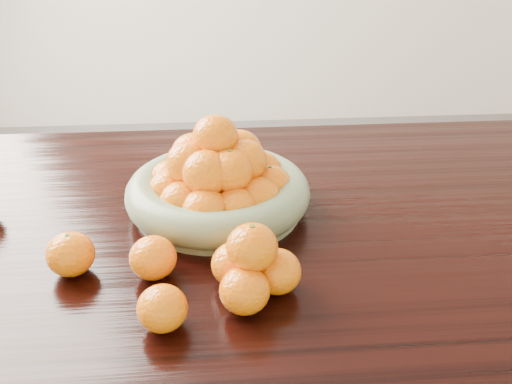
{
  "coord_description": "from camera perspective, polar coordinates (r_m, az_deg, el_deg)",
  "views": [
    {
      "loc": [
        -0.04,
        -0.94,
        1.32
      ],
      "look_at": [
        0.03,
        -0.02,
        0.83
      ],
      "focal_mm": 40.0,
      "sensor_mm": 36.0,
      "label": 1
    }
  ],
  "objects": [
    {
      "name": "dining_table",
      "position": [
        1.15,
        -1.72,
        -7.05
      ],
      "size": [
        2.0,
        1.0,
        0.75
      ],
      "color": "black",
      "rests_on": "ground"
    },
    {
      "name": "fruit_bowl",
      "position": [
        1.12,
        -3.77,
        0.88
      ],
      "size": [
        0.36,
        0.36,
        0.2
      ],
      "rotation": [
        0.0,
        0.0,
        0.26
      ],
      "color": "#6E7C5B",
      "rests_on": "dining_table"
    },
    {
      "name": "orange_pyramid",
      "position": [
        0.9,
        -0.38,
        -7.59
      ],
      "size": [
        0.14,
        0.15,
        0.13
      ],
      "rotation": [
        0.0,
        0.0,
        -0.36
      ],
      "color": "orange",
      "rests_on": "dining_table"
    },
    {
      "name": "loose_orange_0",
      "position": [
        1.0,
        -18.06,
        -5.93
      ],
      "size": [
        0.08,
        0.08,
        0.07
      ],
      "primitive_type": "ellipsoid",
      "color": "orange",
      "rests_on": "dining_table"
    },
    {
      "name": "loose_orange_1",
      "position": [
        0.85,
        -9.35,
        -11.41
      ],
      "size": [
        0.07,
        0.07,
        0.07
      ],
      "primitive_type": "ellipsoid",
      "color": "orange",
      "rests_on": "dining_table"
    },
    {
      "name": "loose_orange_2",
      "position": [
        0.96,
        -10.26,
        -6.49
      ],
      "size": [
        0.08,
        0.08,
        0.07
      ],
      "primitive_type": "ellipsoid",
      "color": "orange",
      "rests_on": "dining_table"
    }
  ]
}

